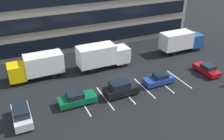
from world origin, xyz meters
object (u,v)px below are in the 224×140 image
Objects in this scene: box_truck_blue at (181,41)px; sedan_forest at (77,98)px; suv_silver at (22,115)px; box_truck_white at (103,55)px; sedan_navy at (159,79)px; box_truck_yellow at (37,66)px; suv_black at (121,89)px; sedan_maroon at (207,69)px.

sedan_forest is (-20.75, -7.40, -1.26)m from box_truck_blue.
suv_silver reaches higher than sedan_forest.
box_truck_white is 1.91× the size of sedan_navy.
box_truck_blue is 23.74m from box_truck_yellow.
box_truck_yellow is 1.76× the size of suv_silver.
box_truck_white is at bearing 83.47° from suv_black.
suv_silver is 1.02× the size of sedan_navy.
box_truck_yellow is at bearing 150.24° from sedan_navy.
sedan_navy is 7.88m from sedan_maroon.
box_truck_white reaches higher than sedan_forest.
suv_black reaches higher than sedan_forest.
sedan_maroon is at bearing -1.81° from sedan_forest.
box_truck_yellow reaches higher than sedan_forest.
box_truck_blue reaches higher than sedan_forest.
box_truck_white is 15.04m from suv_silver.
sedan_navy is at bearing -56.16° from box_truck_white.
suv_silver is at bearing -147.51° from box_truck_white.
box_truck_blue is at bearing 16.80° from suv_silver.
suv_black is (-15.25, -7.90, -1.07)m from box_truck_blue.
sedan_forest is 19.24m from sedan_maroon.
box_truck_yellow is at bearing 178.37° from box_truck_blue.
box_truck_white is at bearing -179.61° from box_truck_blue.
suv_silver is at bearing -178.75° from suv_black.
suv_black is (5.49, -0.49, 0.19)m from sedan_forest.
suv_silver is 0.98× the size of suv_black.
sedan_forest reaches higher than sedan_navy.
sedan_navy is (17.63, 0.62, -0.22)m from suv_silver.
sedan_navy is 0.96× the size of suv_black.
sedan_maroon is (12.85, -7.91, -1.39)m from box_truck_white.
sedan_forest is (-6.39, -7.30, -1.32)m from box_truck_white.
box_truck_blue reaches higher than suv_black.
sedan_maroon is at bearing 0.32° from suv_silver.
sedan_navy is 5.89m from suv_black.
suv_black is at bearing -5.14° from sedan_forest.
sedan_navy is at bearing -29.76° from box_truck_yellow.
suv_black reaches higher than sedan_maroon.
sedan_maroon is at bearing -100.70° from box_truck_blue.
sedan_forest is 11.37m from sedan_navy.
box_truck_yellow is 1.73× the size of suv_black.
box_truck_white is 9.79m from sedan_forest.
box_truck_white reaches higher than box_truck_blue.
box_truck_white is at bearing -4.72° from box_truck_yellow.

